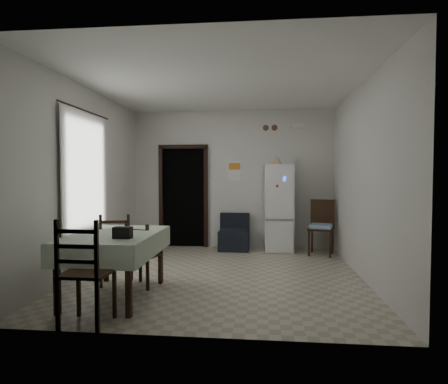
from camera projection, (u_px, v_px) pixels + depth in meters
name	position (u px, v px, depth m)	size (l,w,h in m)	color
ground	(221.00, 274.00, 5.75)	(4.50, 4.50, 0.00)	#BAAF98
ceiling	(221.00, 84.00, 5.63)	(4.20, 4.50, 0.02)	white
wall_back	(232.00, 179.00, 7.92)	(4.20, 0.02, 2.90)	silver
wall_front	(194.00, 183.00, 3.45)	(4.20, 0.02, 2.90)	silver
wall_left	(89.00, 180.00, 5.90)	(0.02, 4.50, 2.90)	silver
wall_right	(363.00, 180.00, 5.48)	(0.02, 4.50, 2.90)	silver
doorway	(186.00, 197.00, 8.25)	(1.06, 0.52, 2.22)	black
window_recess	(79.00, 174.00, 5.70)	(0.10, 1.20, 1.60)	silver
curtain	(86.00, 174.00, 5.69)	(0.02, 1.45, 1.85)	silver
curtain_rod	(86.00, 111.00, 5.65)	(0.02, 0.02, 1.60)	black
calendar	(235.00, 171.00, 7.90)	(0.28, 0.02, 0.40)	white
calendar_image	(235.00, 166.00, 7.89)	(0.24, 0.01, 0.14)	orange
light_switch	(239.00, 196.00, 7.91)	(0.08, 0.02, 0.12)	beige
vent_left	(266.00, 128.00, 7.79)	(0.12, 0.12, 0.03)	brown
vent_right	(274.00, 128.00, 7.78)	(0.12, 0.12, 0.03)	brown
emergency_light	(297.00, 126.00, 7.70)	(0.25, 0.07, 0.09)	white
fridge	(279.00, 208.00, 7.53)	(0.57, 0.57, 1.75)	white
tan_cone	(277.00, 160.00, 7.47)	(0.21, 0.21, 0.17)	tan
navy_seat	(234.00, 232.00, 7.65)	(0.61, 0.59, 0.74)	black
corner_chair	(321.00, 228.00, 7.15)	(0.46, 0.46, 1.06)	black
dining_table	(116.00, 265.00, 4.68)	(1.01, 1.53, 0.80)	#A1B399
black_bag	(123.00, 233.00, 4.29)	(0.20, 0.12, 0.13)	black
dining_chair_far_left	(117.00, 248.00, 5.25)	(0.43, 0.43, 1.00)	black
dining_chair_far_right	(144.00, 254.00, 5.13)	(0.38, 0.38, 0.88)	black
dining_chair_near_head	(87.00, 271.00, 3.79)	(0.47, 0.47, 1.10)	black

